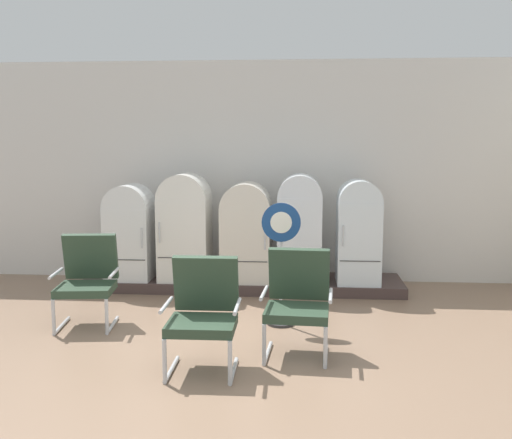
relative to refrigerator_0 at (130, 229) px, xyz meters
name	(u,v)px	position (x,y,z in m)	size (l,w,h in m)	color
ground	(210,372)	(1.60, -2.89, -0.88)	(12.00, 10.00, 0.05)	#876A54
back_wall	(247,171)	(1.60, 0.77, 0.80)	(11.76, 0.12, 3.29)	silver
display_plinth	(243,283)	(1.60, 0.14, -0.79)	(4.54, 0.95, 0.15)	#463532
refrigerator_0	(130,229)	(0.00, 0.00, 0.00)	(0.63, 0.62, 1.35)	white
refrigerator_1	(185,224)	(0.79, 0.02, 0.08)	(0.70, 0.66, 1.51)	white
refrigerator_2	(246,229)	(1.66, 0.03, 0.01)	(0.69, 0.69, 1.38)	silver
refrigerator_3	(300,225)	(2.41, 0.04, 0.09)	(0.61, 0.71, 1.50)	white
refrigerator_4	(358,228)	(3.23, 0.02, 0.05)	(0.59, 0.65, 1.43)	white
armchair_left	(88,277)	(-0.01, -1.66, -0.30)	(0.74, 0.74, 1.04)	silver
armchair_right	(298,298)	(2.41, -2.39, -0.30)	(0.72, 0.71, 1.04)	silver
armchair_center	(204,309)	(1.54, -2.85, -0.30)	(0.69, 0.68, 1.04)	silver
sign_stand	(281,267)	(2.21, -1.50, -0.18)	(0.44, 0.32, 1.42)	#2D2D30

